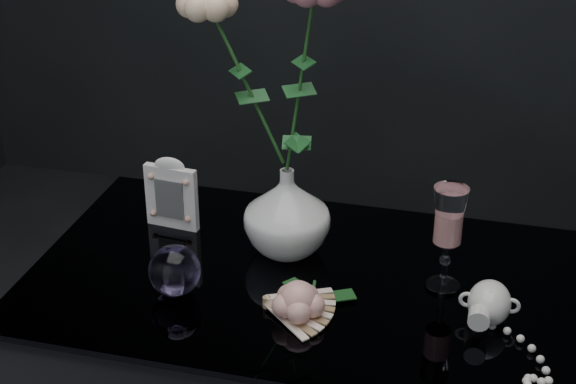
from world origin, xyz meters
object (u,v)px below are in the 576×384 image
(vase, at_px, (287,211))
(paperweight, at_px, (175,271))
(wine_glass, at_px, (447,239))
(pearl_jar, at_px, (490,301))
(picture_frame, at_px, (171,192))
(loose_rose, at_px, (298,300))

(vase, relative_size, paperweight, 1.85)
(wine_glass, distance_m, pearl_jar, 0.13)
(picture_frame, relative_size, paperweight, 1.65)
(loose_rose, bearing_deg, picture_frame, 145.15)
(pearl_jar, bearing_deg, loose_rose, -166.75)
(vase, xyz_separation_m, pearl_jar, (0.37, -0.13, -0.05))
(vase, xyz_separation_m, picture_frame, (-0.24, 0.03, -0.01))
(wine_glass, xyz_separation_m, paperweight, (-0.44, -0.13, -0.05))
(picture_frame, xyz_separation_m, paperweight, (0.09, -0.22, -0.03))
(wine_glass, height_order, pearl_jar, wine_glass)
(wine_glass, height_order, loose_rose, wine_glass)
(picture_frame, distance_m, paperweight, 0.24)
(loose_rose, relative_size, pearl_jar, 0.75)
(wine_glass, bearing_deg, vase, 170.29)
(picture_frame, bearing_deg, loose_rose, -31.30)
(wine_glass, height_order, paperweight, wine_glass)
(vase, height_order, loose_rose, vase)
(vase, relative_size, picture_frame, 1.12)
(vase, distance_m, picture_frame, 0.24)
(paperweight, xyz_separation_m, pearl_jar, (0.52, 0.05, -0.01))
(vase, bearing_deg, picture_frame, 171.65)
(wine_glass, distance_m, loose_rose, 0.27)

